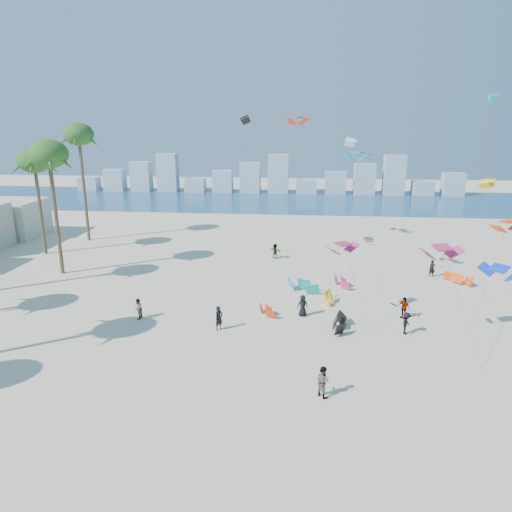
{
  "coord_description": "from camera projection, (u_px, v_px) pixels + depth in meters",
  "views": [
    {
      "loc": [
        6.73,
        -21.68,
        15.47
      ],
      "look_at": [
        3.0,
        16.0,
        4.5
      ],
      "focal_mm": 32.95,
      "sensor_mm": 36.0,
      "label": 1
    }
  ],
  "objects": [
    {
      "name": "kitesurfers_far",
      "position": [
        314.0,
        288.0,
        42.34
      ],
      "size": [
        27.1,
        20.49,
        1.81
      ],
      "color": "black",
      "rests_on": "ground"
    },
    {
      "name": "grounded_kites",
      "position": [
        346.0,
        294.0,
        42.15
      ],
      "size": [
        20.23,
        14.92,
        1.1
      ],
      "color": "red",
      "rests_on": "ground"
    },
    {
      "name": "ocean",
      "position": [
        269.0,
        200.0,
        94.49
      ],
      "size": [
        220.0,
        220.0,
        0.0
      ],
      "primitive_type": "plane",
      "color": "navy",
      "rests_on": "ground"
    },
    {
      "name": "ground",
      "position": [
        173.0,
        414.0,
        25.67
      ],
      "size": [
        220.0,
        220.0,
        0.0
      ],
      "primitive_type": "plane",
      "color": "beige",
      "rests_on": "ground"
    },
    {
      "name": "flying_kites",
      "position": [
        388.0,
        168.0,
        42.8
      ],
      "size": [
        27.12,
        32.27,
        18.51
      ],
      "color": "#CC2D6B",
      "rests_on": "ground"
    },
    {
      "name": "distant_skyline",
      "position": [
        267.0,
        179.0,
        103.3
      ],
      "size": [
        85.0,
        3.0,
        8.4
      ],
      "color": "#9EADBF",
      "rests_on": "ground"
    },
    {
      "name": "kitesurfer_mid",
      "position": [
        323.0,
        381.0,
        27.16
      ],
      "size": [
        1.15,
        1.16,
        1.89
      ],
      "primitive_type": "imported",
      "rotation": [
        0.0,
        0.0,
        2.33
      ],
      "color": "gray",
      "rests_on": "ground"
    },
    {
      "name": "kitesurfer_near",
      "position": [
        219.0,
        318.0,
        35.77
      ],
      "size": [
        0.79,
        0.84,
        1.93
      ],
      "primitive_type": "imported",
      "rotation": [
        0.0,
        0.0,
        0.91
      ],
      "color": "black",
      "rests_on": "ground"
    }
  ]
}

